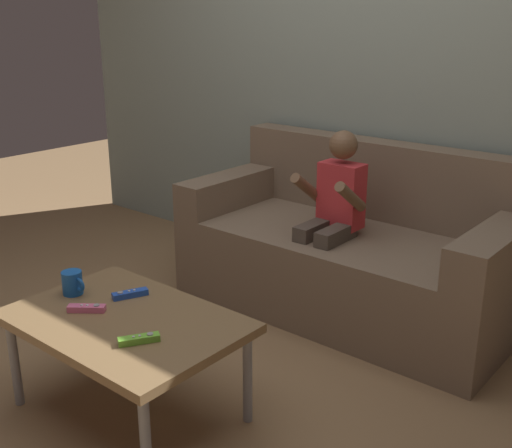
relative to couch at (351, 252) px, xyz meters
name	(u,v)px	position (x,y,z in m)	size (l,w,h in m)	color
ground_plane	(160,388)	(-0.18, -1.17, -0.30)	(9.10, 9.10, 0.00)	olive
wall_back	(370,56)	(-0.18, 0.40, 0.95)	(4.55, 0.05, 2.50)	gray
couch	(351,252)	(0.00, 0.00, 0.00)	(1.68, 0.80, 0.83)	#75604C
person_seated_on_couch	(331,214)	(-0.02, -0.17, 0.25)	(0.30, 0.37, 0.94)	#4C4238
coffee_table	(126,327)	(-0.14, -1.35, 0.07)	(0.86, 0.59, 0.40)	brown
game_remote_lime_near_edge	(139,339)	(0.04, -1.44, 0.12)	(0.10, 0.14, 0.03)	#72C638
game_remote_pink_center	(87,308)	(-0.29, -1.41, 0.12)	(0.13, 0.11, 0.03)	pink
game_remote_blue_far_corner	(130,294)	(-0.27, -1.22, 0.12)	(0.09, 0.14, 0.03)	blue
coffee_mug	(73,283)	(-0.46, -1.35, 0.16)	(0.12, 0.08, 0.09)	#1959B2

